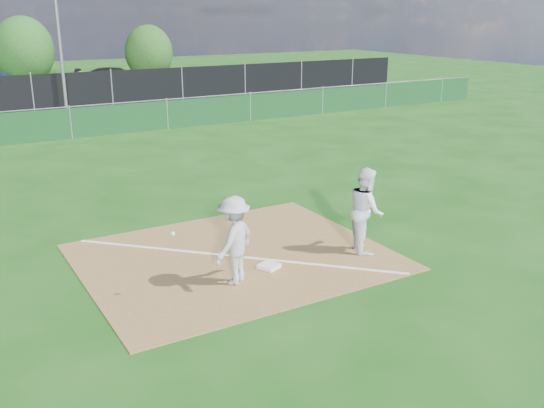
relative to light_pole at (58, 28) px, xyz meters
The scene contains 13 objects.
ground 13.40m from the light_pole, 96.74° to the right, with size 90.00×90.00×0.00m, color #13460F.
infield_dirt 22.11m from the light_pole, 93.95° to the right, with size 6.00×5.00×0.02m, color brown.
foul_line 22.11m from the light_pole, 93.95° to the right, with size 0.08×7.00×0.01m, color white.
green_fence 8.55m from the light_pole, 101.02° to the right, with size 44.00×0.05×1.20m, color #0E3617.
black_fence 3.46m from the light_pole, 168.69° to the left, with size 46.00×0.04×1.80m, color black.
parking_lot 6.80m from the light_pole, 105.80° to the left, with size 46.00×9.00×0.01m, color black.
light_pole is the anchor object (origin of this frame).
first_base 22.92m from the light_pole, 93.01° to the right, with size 0.35×0.35×0.07m, color white.
play_at_first 23.09m from the light_pole, 95.14° to the right, with size 1.81×1.08×1.65m.
runner 22.96m from the light_pole, 87.41° to the right, with size 0.87×0.67×1.78m, color white.
car_right 8.01m from the light_pole, 52.36° to the left, with size 2.03×4.99×1.45m, color black.
tree_mid 11.53m from the light_pole, 89.70° to the left, with size 3.82×3.82×4.53m.
tree_right 12.83m from the light_pole, 50.86° to the left, with size 3.30×3.30×3.92m.
Camera 1 is at (-5.15, -9.24, 4.80)m, focal length 40.00 mm.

